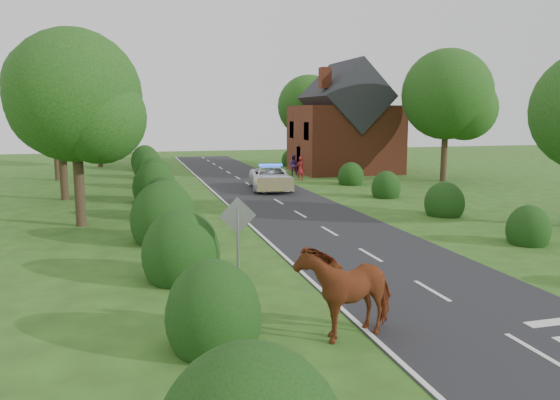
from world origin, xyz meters
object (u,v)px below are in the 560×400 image
object	(u,v)px
police_van	(271,178)
pedestrian_red	(300,168)
cow	(346,295)
pedestrian_purple	(293,165)
road_sign	(238,228)

from	to	relation	value
police_van	pedestrian_red	bearing A→B (deg)	60.39
cow	pedestrian_purple	size ratio (longest dim) A/B	1.47
pedestrian_red	pedestrian_purple	distance (m)	3.50
pedestrian_purple	cow	bearing A→B (deg)	95.51
road_sign	police_van	world-z (taller)	road_sign
police_van	pedestrian_purple	size ratio (longest dim) A/B	3.51
cow	pedestrian_red	size ratio (longest dim) A/B	1.38
pedestrian_red	pedestrian_purple	xyz separation A→B (m)	(0.49, 3.46, -0.06)
cow	police_van	size ratio (longest dim) A/B	0.42
road_sign	cow	size ratio (longest dim) A/B	1.05
cow	pedestrian_red	bearing A→B (deg)	147.87
pedestrian_red	pedestrian_purple	world-z (taller)	pedestrian_red
cow	pedestrian_red	xyz separation A→B (m)	(7.54, 27.26, 0.02)
road_sign	police_van	distance (m)	19.88
pedestrian_purple	police_van	bearing A→B (deg)	83.81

